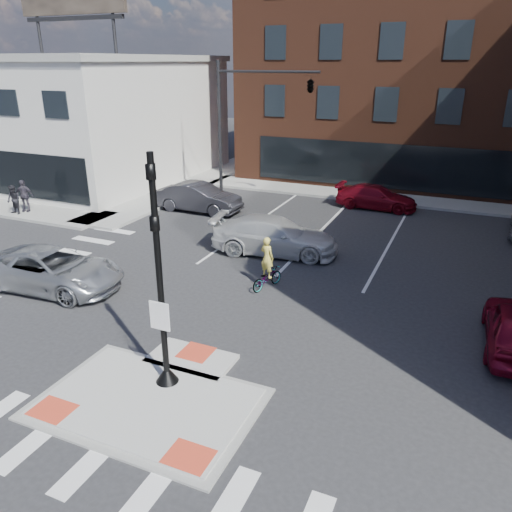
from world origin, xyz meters
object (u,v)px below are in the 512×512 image
at_px(silver_suv, 52,269).
at_px(pedestrian_b, 24,196).
at_px(bg_car_dark, 199,198).
at_px(bg_car_red, 376,197).
at_px(pedestrian_a, 14,200).
at_px(white_pickup, 275,236).
at_px(cyclist, 267,271).

bearing_deg(silver_suv, pedestrian_b, 47.58).
relative_size(bg_car_dark, bg_car_red, 1.06).
bearing_deg(pedestrian_a, white_pickup, 8.51).
distance_m(bg_car_dark, bg_car_red, 10.13).
xyz_separation_m(bg_car_dark, pedestrian_a, (-8.65, -4.92, 0.14)).
height_order(white_pickup, bg_car_dark, white_pickup).
bearing_deg(bg_car_red, pedestrian_a, 119.68).
bearing_deg(pedestrian_b, white_pickup, -18.91).
height_order(white_pickup, pedestrian_a, pedestrian_a).
relative_size(cyclist, pedestrian_a, 1.27).
relative_size(white_pickup, bg_car_dark, 1.14).
bearing_deg(pedestrian_a, bg_car_red, 34.82).
bearing_deg(pedestrian_b, cyclist, -31.34).
height_order(bg_car_dark, pedestrian_b, pedestrian_b).
bearing_deg(white_pickup, bg_car_red, -25.53).
bearing_deg(silver_suv, white_pickup, -46.85).
height_order(pedestrian_a, pedestrian_b, pedestrian_b).
bearing_deg(pedestrian_a, silver_suv, -28.86).
relative_size(silver_suv, cyclist, 2.71).
bearing_deg(bg_car_red, bg_car_dark, 118.43).
bearing_deg(cyclist, silver_suv, 41.98).
relative_size(white_pickup, pedestrian_b, 3.11).
relative_size(silver_suv, bg_car_red, 1.20).
relative_size(bg_car_red, cyclist, 2.27).
bearing_deg(cyclist, bg_car_red, -79.00).
distance_m(bg_car_red, pedestrian_b, 19.71).
bearing_deg(pedestrian_b, silver_suv, -56.81).
distance_m(white_pickup, bg_car_red, 9.40).
bearing_deg(bg_car_dark, silver_suv, -179.05).
relative_size(bg_car_dark, pedestrian_b, 2.73).
bearing_deg(cyclist, white_pickup, -54.44).
bearing_deg(silver_suv, bg_car_dark, -3.64).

